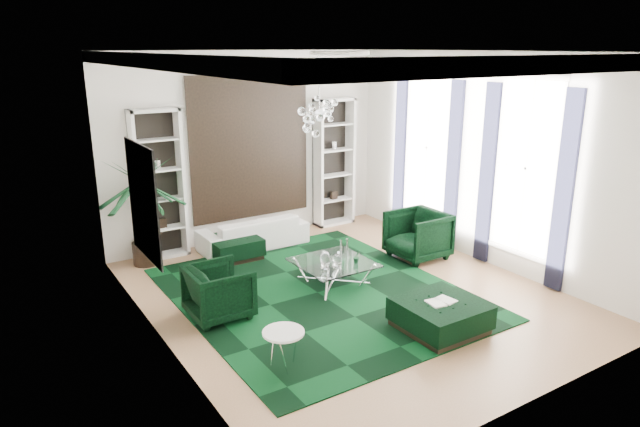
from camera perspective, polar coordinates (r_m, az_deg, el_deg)
floor at (r=9.36m, az=2.78°, el=-8.08°), size 6.00×7.00×0.02m
ceiling at (r=8.52m, az=3.15°, el=15.99°), size 6.00×7.00×0.02m
wall_back at (r=11.72m, az=-7.11°, el=6.62°), size 6.00×0.02×3.80m
wall_front at (r=6.34m, az=21.71°, el=-2.89°), size 6.00×0.02×3.80m
wall_left at (r=7.46m, az=-16.23°, el=0.44°), size 0.02×7.00×3.80m
wall_right at (r=10.75m, az=16.20°, el=5.20°), size 0.02×7.00×3.80m
crown_molding at (r=8.52m, az=3.14°, el=15.25°), size 6.00×7.00×0.18m
ceiling_medallion at (r=8.77m, az=1.96°, el=15.76°), size 0.90×0.90×0.05m
tapestry at (r=11.68m, az=-7.01°, el=6.59°), size 2.50×0.06×2.80m
shelving_left at (r=10.95m, az=-15.79°, el=2.76°), size 0.90×0.38×2.80m
shelving_right at (r=12.60m, az=1.41°, el=5.11°), size 0.90×0.38×2.80m
painting at (r=8.04m, az=-17.18°, el=1.13°), size 0.04×1.30×1.60m
window_near at (r=10.17m, az=19.90°, el=4.27°), size 0.03×1.10×2.90m
curtain_near_a at (r=9.76m, az=23.22°, el=1.92°), size 0.07×0.30×3.25m
curtain_near_b at (r=10.68m, az=16.37°, el=3.75°), size 0.07×0.30×3.25m
window_far at (r=11.75m, az=10.66°, el=6.49°), size 0.03×1.10×2.90m
curtain_far_a at (r=11.23m, az=13.17°, el=4.59°), size 0.07×0.30×3.25m
curtain_far_b at (r=12.35m, az=8.00°, el=5.90°), size 0.07×0.30×3.25m
rug at (r=9.36m, az=-0.25°, el=-7.95°), size 4.20×5.00×0.02m
sofa at (r=11.41m, az=-6.72°, el=-1.86°), size 2.14×0.84×0.63m
armchair_left at (r=8.57m, az=-10.07°, el=-7.71°), size 0.88×0.86×0.80m
armchair_right at (r=10.88m, az=9.74°, el=-2.14°), size 0.99×0.97×0.90m
coffee_table at (r=9.62m, az=1.35°, el=-5.99°), size 1.19×1.19×0.41m
ottoman_side at (r=10.92m, az=-8.65°, el=-3.39°), size 0.92×0.92×0.41m
ottoman_front at (r=8.32m, az=11.90°, el=-10.02°), size 1.08×1.08×0.43m
book at (r=8.22m, az=12.00°, el=-8.57°), size 0.41×0.27×0.03m
side_table at (r=7.26m, az=-3.64°, el=-13.52°), size 0.52×0.52×0.50m
palm at (r=10.67m, az=-17.48°, el=1.63°), size 1.61×1.61×2.57m
chandelier at (r=8.79m, az=-0.08°, el=9.76°), size 0.75×0.75×0.68m
table_plant at (r=9.47m, az=3.70°, el=-4.33°), size 0.12×0.10×0.22m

